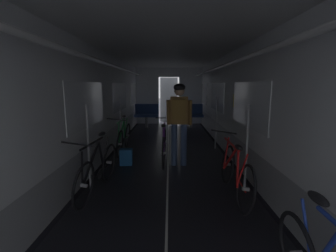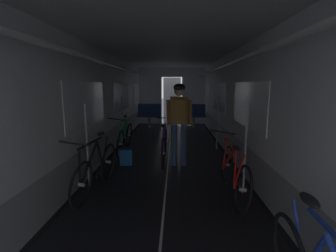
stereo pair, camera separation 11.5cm
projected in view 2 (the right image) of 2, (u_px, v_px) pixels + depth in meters
train_car_shell at (168, 85)px, 5.18m from camera, size 3.14×12.34×2.57m
bench_seat_far_left at (149, 113)px, 9.80m from camera, size 0.98×0.51×0.95m
bench_seat_far_right at (194, 113)px, 9.75m from camera, size 0.98×0.51×0.95m
bicycle_black at (96, 169)px, 3.83m from camera, size 0.46×1.69×0.95m
bicycle_red at (233, 173)px, 3.66m from camera, size 0.44×1.69×0.96m
bicycle_green at (125, 137)px, 6.16m from camera, size 0.44×1.69×0.95m
person_cyclist_aisle at (179, 116)px, 4.98m from camera, size 0.54×0.41×1.73m
bicycle_purple_in_aisle at (164, 145)px, 5.36m from camera, size 0.44×1.69×0.93m
backpack_on_floor at (126, 157)px, 5.20m from camera, size 0.27×0.21×0.34m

